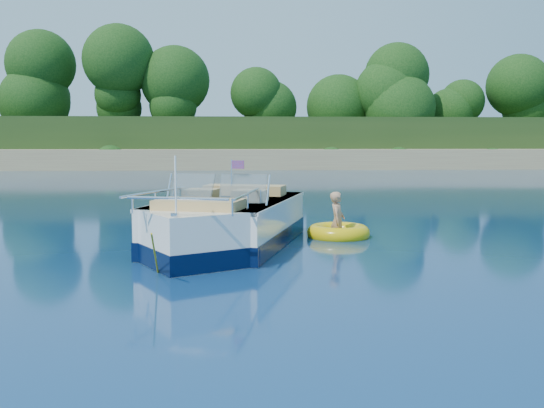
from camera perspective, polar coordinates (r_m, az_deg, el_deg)
name	(u,v)px	position (r m, az deg, el deg)	size (l,w,h in m)	color
ground	(140,270)	(10.20, -12.27, -6.05)	(160.00, 160.00, 0.00)	#091C41
shoreline	(222,151)	(73.66, -4.69, 5.02)	(170.00, 59.00, 6.00)	#957957
treeline	(217,99)	(51.01, -5.24, 9.77)	(150.00, 7.12, 8.19)	black
motorboat	(224,228)	(11.88, -4.59, -2.24)	(3.38, 6.19, 2.12)	white
tow_tube	(338,233)	(13.38, 6.26, -2.71)	(1.69, 1.69, 0.37)	#E5BC09
boy	(337,238)	(13.30, 6.16, -3.17)	(0.49, 0.32, 1.34)	tan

